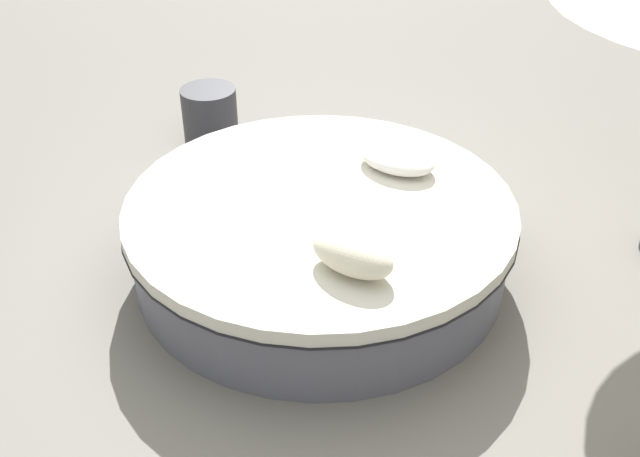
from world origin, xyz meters
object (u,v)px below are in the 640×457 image
(throw_pillow_1, at_px, (397,158))
(round_bed, at_px, (320,234))
(throw_pillow_0, at_px, (352,255))
(side_table, at_px, (210,116))

(throw_pillow_1, bearing_deg, round_bed, 75.57)
(throw_pillow_0, height_order, side_table, throw_pillow_0)
(round_bed, bearing_deg, throw_pillow_1, -104.43)
(round_bed, distance_m, side_table, 2.10)
(throw_pillow_1, bearing_deg, throw_pillow_0, 109.45)
(throw_pillow_1, xyz_separation_m, side_table, (2.05, -0.27, -0.36))
(throw_pillow_0, bearing_deg, throw_pillow_1, -70.55)
(throw_pillow_1, bearing_deg, side_table, -7.58)
(throw_pillow_1, height_order, side_table, throw_pillow_1)
(throw_pillow_0, relative_size, throw_pillow_1, 0.91)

